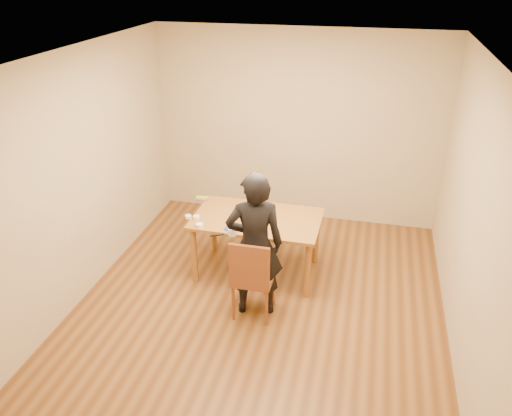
% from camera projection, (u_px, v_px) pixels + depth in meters
% --- Properties ---
extents(room_shell, '(4.00, 4.50, 2.70)m').
position_uv_depth(room_shell, '(268.00, 182.00, 5.29)').
color(room_shell, brown).
rests_on(room_shell, ground).
extents(dining_table, '(1.50, 0.90, 0.04)m').
position_uv_depth(dining_table, '(257.00, 219.00, 5.86)').
color(dining_table, brown).
rests_on(dining_table, floor).
extents(dining_chair, '(0.42, 0.42, 0.04)m').
position_uv_depth(dining_chair, '(254.00, 277.00, 5.28)').
color(dining_chair, brown).
rests_on(dining_chair, floor).
extents(cake_plate, '(0.32, 0.32, 0.02)m').
position_uv_depth(cake_plate, '(261.00, 217.00, 5.84)').
color(cake_plate, '#B8170C').
rests_on(cake_plate, dining_table).
extents(cake, '(0.22, 0.22, 0.07)m').
position_uv_depth(cake, '(261.00, 214.00, 5.81)').
color(cake, white).
rests_on(cake, cake_plate).
extents(frosting_dome, '(0.22, 0.22, 0.03)m').
position_uv_depth(frosting_dome, '(261.00, 210.00, 5.79)').
color(frosting_dome, white).
rests_on(frosting_dome, cake).
extents(frosting_tub, '(0.10, 0.10, 0.09)m').
position_uv_depth(frosting_tub, '(232.00, 232.00, 5.47)').
color(frosting_tub, white).
rests_on(frosting_tub, dining_table).
extents(frosting_lid, '(0.11, 0.11, 0.01)m').
position_uv_depth(frosting_lid, '(229.00, 229.00, 5.60)').
color(frosting_lid, navy).
rests_on(frosting_lid, dining_table).
extents(frosting_dollop, '(0.04, 0.04, 0.02)m').
position_uv_depth(frosting_dollop, '(229.00, 228.00, 5.60)').
color(frosting_dollop, white).
rests_on(frosting_dollop, frosting_lid).
extents(ramekin_green, '(0.08, 0.08, 0.04)m').
position_uv_depth(ramekin_green, '(200.00, 225.00, 5.64)').
color(ramekin_green, white).
rests_on(ramekin_green, dining_table).
extents(ramekin_yellow, '(0.08, 0.08, 0.04)m').
position_uv_depth(ramekin_yellow, '(196.00, 217.00, 5.82)').
color(ramekin_yellow, white).
rests_on(ramekin_yellow, dining_table).
extents(ramekin_multi, '(0.07, 0.07, 0.04)m').
position_uv_depth(ramekin_multi, '(188.00, 217.00, 5.84)').
color(ramekin_multi, white).
rests_on(ramekin_multi, dining_table).
extents(candy_box_pink, '(0.14, 0.07, 0.02)m').
position_uv_depth(candy_box_pink, '(202.00, 200.00, 6.26)').
color(candy_box_pink, '#E435AA').
rests_on(candy_box_pink, dining_table).
extents(candy_box_green, '(0.15, 0.09, 0.02)m').
position_uv_depth(candy_box_green, '(202.00, 198.00, 6.25)').
color(candy_box_green, '#2D9A1C').
rests_on(candy_box_green, candy_box_pink).
extents(spatula, '(0.15, 0.09, 0.01)m').
position_uv_depth(spatula, '(217.00, 235.00, 5.47)').
color(spatula, black).
rests_on(spatula, dining_table).
extents(person, '(0.68, 0.53, 1.64)m').
position_uv_depth(person, '(255.00, 245.00, 5.15)').
color(person, black).
rests_on(person, floor).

